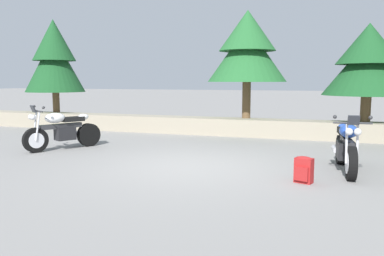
{
  "coord_description": "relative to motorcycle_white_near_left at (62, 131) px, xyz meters",
  "views": [
    {
      "loc": [
        2.53,
        -7.61,
        1.8
      ],
      "look_at": [
        -0.38,
        1.2,
        0.65
      ],
      "focal_mm": 36.59,
      "sensor_mm": 36.0,
      "label": 1
    }
  ],
  "objects": [
    {
      "name": "ground_plane",
      "position": [
        3.82,
        -0.86,
        -0.49
      ],
      "size": [
        120.0,
        120.0,
        0.0
      ],
      "primitive_type": "plane",
      "color": "gray"
    },
    {
      "name": "stone_wall",
      "position": [
        3.82,
        3.94,
        -0.21
      ],
      "size": [
        36.0,
        0.8,
        0.55
      ],
      "primitive_type": "cube",
      "color": "gray",
      "rests_on": "ground"
    },
    {
      "name": "motorcycle_white_near_left",
      "position": [
        0.0,
        0.0,
        0.0
      ],
      "size": [
        1.2,
        1.87,
        1.18
      ],
      "color": "black",
      "rests_on": "ground"
    },
    {
      "name": "motorcycle_blue_centre",
      "position": [
        6.85,
        -0.37,
        0.0
      ],
      "size": [
        0.67,
        2.07,
        1.18
      ],
      "color": "black",
      "rests_on": "ground"
    },
    {
      "name": "rider_backpack",
      "position": [
        6.1,
        -1.49,
        -0.24
      ],
      "size": [
        0.34,
        0.32,
        0.47
      ],
      "color": "#A31E1E",
      "rests_on": "ground"
    },
    {
      "name": "pine_tree_far_left",
      "position": [
        -3.39,
        4.23,
        2.16
      ],
      "size": [
        2.22,
        2.22,
        3.52
      ],
      "color": "brown",
      "rests_on": "stone_wall"
    },
    {
      "name": "pine_tree_mid_left",
      "position": [
        4.02,
        4.2,
        2.33
      ],
      "size": [
        2.54,
        2.54,
        3.46
      ],
      "color": "brown",
      "rests_on": "stone_wall"
    },
    {
      "name": "pine_tree_mid_right",
      "position": [
        7.61,
        4.23,
        1.86
      ],
      "size": [
        2.58,
        2.58,
        2.9
      ],
      "color": "brown",
      "rests_on": "stone_wall"
    }
  ]
}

